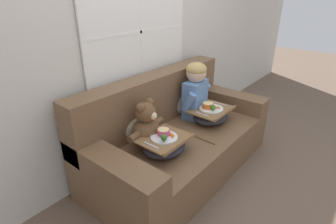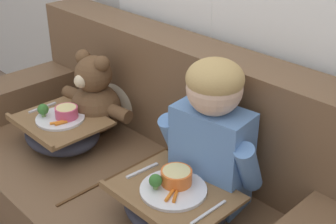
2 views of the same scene
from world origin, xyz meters
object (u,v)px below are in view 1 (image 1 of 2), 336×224
object	(u,v)px
child_figure	(196,88)
teddy_bear	(147,127)
lap_tray_teddy	(164,144)
throw_pillow_behind_child	(182,98)
throw_pillow_behind_teddy	(133,121)
couch	(176,138)
lap_tray_child	(211,114)

from	to	relation	value
child_figure	teddy_bear	distance (m)	0.75
child_figure	lap_tray_teddy	xyz separation A→B (m)	(-0.73, -0.20, -0.24)
throw_pillow_behind_child	child_figure	world-z (taller)	child_figure
throw_pillow_behind_teddy	child_figure	distance (m)	0.76
throw_pillow_behind_child	throw_pillow_behind_teddy	size ratio (longest dim) A/B	1.09
throw_pillow_behind_child	teddy_bear	world-z (taller)	teddy_bear
child_figure	lap_tray_teddy	distance (m)	0.80
couch	lap_tray_child	xyz separation A→B (m)	(0.36, -0.16, 0.16)
teddy_bear	lap_tray_teddy	world-z (taller)	teddy_bear
couch	lap_tray_child	size ratio (longest dim) A/B	4.46
throw_pillow_behind_child	child_figure	bearing A→B (deg)	-89.96
couch	lap_tray_teddy	distance (m)	0.43
throw_pillow_behind_teddy	lap_tray_teddy	world-z (taller)	throw_pillow_behind_teddy
lap_tray_child	child_figure	bearing A→B (deg)	89.71
couch	lap_tray_child	distance (m)	0.43
throw_pillow_behind_teddy	lap_tray_teddy	size ratio (longest dim) A/B	0.84
throw_pillow_behind_teddy	teddy_bear	distance (m)	0.17
couch	throw_pillow_behind_child	distance (m)	0.49
couch	child_figure	xyz separation A→B (m)	(0.37, 0.04, 0.41)
teddy_bear	lap_tray_teddy	size ratio (longest dim) A/B	1.10
child_figure	throw_pillow_behind_teddy	bearing A→B (deg)	167.39
couch	teddy_bear	distance (m)	0.45
lap_tray_teddy	lap_tray_child	bearing A→B (deg)	0.04
throw_pillow_behind_child	lap_tray_child	world-z (taller)	throw_pillow_behind_child
throw_pillow_behind_child	throw_pillow_behind_teddy	world-z (taller)	throw_pillow_behind_child
couch	throw_pillow_behind_child	world-z (taller)	couch
throw_pillow_behind_teddy	lap_tray_child	size ratio (longest dim) A/B	0.78
throw_pillow_behind_teddy	child_figure	bearing A→B (deg)	-12.61
couch	teddy_bear	bearing A→B (deg)	174.45
couch	throw_pillow_behind_teddy	size ratio (longest dim) A/B	5.70
lap_tray_child	couch	bearing A→B (deg)	156.68
throw_pillow_behind_teddy	lap_tray_child	xyz separation A→B (m)	(0.73, -0.36, -0.09)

